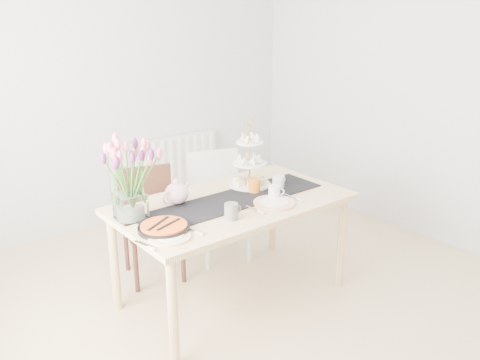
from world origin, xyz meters
TOP-DOWN VIEW (x-y plane):
  - room_shell at (0.00, 0.00)m, footprint 4.50×4.50m
  - radiator at (0.50, 2.19)m, footprint 1.20×0.08m
  - dining_table at (-0.03, 0.40)m, footprint 1.60×0.90m
  - chair_brown at (-0.30, 1.10)m, footprint 0.52×0.52m
  - chair_white at (0.31, 1.04)m, footprint 0.54×0.54m
  - table_runner at (-0.03, 0.40)m, footprint 1.40×0.35m
  - tulip_vase at (-0.72, 0.55)m, footprint 0.62×0.62m
  - cake_stand at (0.26, 0.56)m, footprint 0.31×0.31m
  - teapot at (-0.36, 0.58)m, footprint 0.31×0.27m
  - cream_jug at (0.40, 0.40)m, footprint 0.10×0.10m
  - tart_tin at (-0.64, 0.27)m, footprint 0.31×0.31m
  - mug_grey at (-0.23, 0.16)m, footprint 0.09×0.09m
  - mug_white at (0.23, 0.26)m, footprint 0.11×0.11m
  - mug_orange at (0.20, 0.44)m, footprint 0.12×0.12m
  - plate_left at (-0.67, 0.16)m, footprint 0.31×0.31m
  - plate_right at (0.16, 0.18)m, footprint 0.30×0.30m

SIDE VIEW (x-z plane):
  - radiator at x=0.50m, z-range 0.15..0.75m
  - chair_brown at x=-0.30m, z-range 0.07..0.92m
  - chair_white at x=0.31m, z-range 0.07..0.95m
  - dining_table at x=-0.03m, z-range 0.30..1.05m
  - table_runner at x=-0.03m, z-range 0.75..0.76m
  - plate_left at x=-0.67m, z-range 0.75..0.76m
  - plate_right at x=0.16m, z-range 0.75..0.76m
  - tart_tin at x=-0.64m, z-range 0.75..0.79m
  - cream_jug at x=0.40m, z-range 0.75..0.84m
  - mug_white at x=0.23m, z-range 0.75..0.85m
  - mug_grey at x=-0.23m, z-range 0.75..0.85m
  - mug_orange at x=0.20m, z-range 0.75..0.85m
  - teapot at x=-0.36m, z-range 0.75..0.92m
  - cake_stand at x=0.26m, z-range 0.65..1.11m
  - tulip_vase at x=-0.72m, z-range 0.83..1.36m
  - room_shell at x=0.00m, z-range -0.95..3.55m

